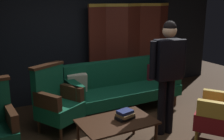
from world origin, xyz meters
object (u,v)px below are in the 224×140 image
(folding_screen, at_px, (133,47))
(coffee_table, at_px, (117,124))
(book_black_cloth, at_px, (125,117))
(velvet_couch, at_px, (121,85))
(standing_figure, at_px, (168,68))
(armchair_wing_right, at_px, (56,101))
(book_navy_cloth, at_px, (125,112))
(armchair_gilt_accent, at_px, (223,110))
(book_tan_leather, at_px, (125,115))

(folding_screen, height_order, coffee_table, folding_screen)
(book_black_cloth, bearing_deg, coffee_table, -178.27)
(folding_screen, distance_m, velvet_couch, 1.23)
(folding_screen, xyz_separation_m, standing_figure, (-0.69, -1.99, 0.04))
(armchair_wing_right, distance_m, book_navy_cloth, 1.14)
(armchair_gilt_accent, bearing_deg, velvet_couch, 108.24)
(velvet_couch, distance_m, armchair_gilt_accent, 1.89)
(velvet_couch, bearing_deg, book_tan_leather, -118.43)
(armchair_wing_right, relative_size, book_black_cloth, 4.20)
(book_tan_leather, height_order, book_navy_cloth, book_navy_cloth)
(armchair_wing_right, relative_size, standing_figure, 0.61)
(folding_screen, height_order, book_navy_cloth, folding_screen)
(coffee_table, xyz_separation_m, book_tan_leather, (0.13, 0.00, 0.11))
(folding_screen, xyz_separation_m, book_tan_leather, (-1.44, -2.05, -0.50))
(standing_figure, xyz_separation_m, book_navy_cloth, (-0.75, -0.06, -0.50))
(velvet_couch, distance_m, book_tan_leather, 1.43)
(book_black_cloth, bearing_deg, book_navy_cloth, 0.00)
(armchair_gilt_accent, xyz_separation_m, book_black_cloth, (-1.27, 0.54, -0.05))
(folding_screen, bearing_deg, coffee_table, -127.35)
(coffee_table, height_order, armchair_gilt_accent, armchair_gilt_accent)
(standing_figure, xyz_separation_m, book_black_cloth, (-0.75, -0.06, -0.58))
(armchair_gilt_accent, height_order, book_tan_leather, armchair_gilt_accent)
(velvet_couch, relative_size, book_navy_cloth, 10.66)
(standing_figure, relative_size, book_black_cloth, 6.87)
(velvet_couch, distance_m, coffee_table, 1.50)
(armchair_gilt_accent, height_order, standing_figure, standing_figure)
(folding_screen, bearing_deg, standing_figure, -109.17)
(coffee_table, xyz_separation_m, armchair_wing_right, (-0.53, 0.94, 0.12))
(velvet_couch, distance_m, standing_figure, 1.32)
(folding_screen, relative_size, book_black_cloth, 8.69)
(book_navy_cloth, bearing_deg, book_tan_leather, 0.00)
(book_tan_leather, xyz_separation_m, book_navy_cloth, (0.00, 0.00, 0.04))
(coffee_table, distance_m, book_tan_leather, 0.17)
(standing_figure, xyz_separation_m, book_tan_leather, (-0.75, -0.06, -0.54))
(standing_figure, distance_m, book_black_cloth, 0.95)
(velvet_couch, height_order, book_tan_leather, velvet_couch)
(book_navy_cloth, bearing_deg, coffee_table, -178.27)
(armchair_wing_right, xyz_separation_m, book_tan_leather, (0.66, -0.94, -0.01))
(armchair_wing_right, bearing_deg, standing_figure, -31.70)
(armchair_wing_right, xyz_separation_m, book_black_cloth, (0.66, -0.94, -0.05))
(coffee_table, bearing_deg, standing_figure, 4.47)
(standing_figure, relative_size, book_tan_leather, 8.41)
(coffee_table, bearing_deg, armchair_wing_right, 119.44)
(armchair_gilt_accent, relative_size, book_black_cloth, 4.20)
(armchair_wing_right, bearing_deg, book_black_cloth, -54.88)
(coffee_table, relative_size, standing_figure, 0.59)
(armchair_gilt_accent, bearing_deg, folding_screen, 86.23)
(armchair_wing_right, height_order, standing_figure, standing_figure)
(book_black_cloth, bearing_deg, folding_screen, 54.92)
(folding_screen, distance_m, book_navy_cloth, 2.55)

